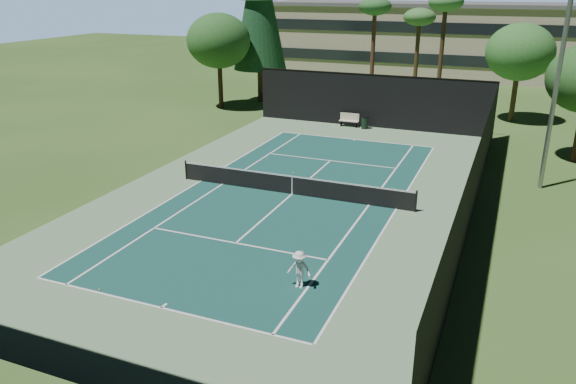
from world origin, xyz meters
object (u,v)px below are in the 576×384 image
tennis_ball_a (99,290)px  park_bench (349,119)px  player (299,270)px  tennis_ball_d (267,159)px  tennis_net (292,184)px  tennis_ball_c (293,173)px  tennis_ball_b (244,178)px  trash_bin (365,123)px

tennis_ball_a → park_bench: 27.30m
player → tennis_ball_d: 15.97m
park_bench → tennis_net: bearing=-84.5°
player → tennis_ball_d: (-7.59, 14.03, -0.68)m
player → tennis_ball_c: player is taller
tennis_net → tennis_ball_b: tennis_net is taller
trash_bin → park_bench: bearing=169.2°
tennis_ball_a → tennis_ball_d: tennis_ball_a is taller
player → park_bench: size_ratio=0.96×
player → trash_bin: size_ratio=1.52×
tennis_net → park_bench: 15.61m
tennis_ball_b → tennis_ball_a: bearing=-86.8°
tennis_ball_a → park_bench: size_ratio=0.05×
trash_bin → tennis_ball_a: bearing=-95.4°
tennis_net → tennis_ball_d: bearing=125.8°
tennis_net → tennis_ball_c: size_ratio=189.79×
tennis_net → tennis_ball_b: (-3.47, 1.38, -0.53)m
tennis_ball_b → tennis_ball_c: bearing=39.7°
tennis_ball_d → trash_bin: (3.60, 10.05, 0.44)m
tennis_ball_b → tennis_ball_d: bearing=94.6°
tennis_net → tennis_ball_d: tennis_net is taller
tennis_ball_a → park_bench: park_bench is taller
player → tennis_ball_b: 12.53m
tennis_ball_d → trash_bin: trash_bin is taller
park_bench → trash_bin: size_ratio=1.59×
tennis_net → tennis_ball_c: bearing=110.5°
tennis_ball_c → tennis_ball_d: bearing=142.3°
tennis_ball_d → park_bench: bearing=77.4°
player → park_bench: player is taller
tennis_ball_d → tennis_ball_b: bearing=-85.4°
tennis_ball_d → tennis_ball_a: bearing=-86.5°
tennis_net → tennis_ball_b: bearing=158.3°
tennis_ball_b → park_bench: bearing=82.0°
park_bench → trash_bin: bearing=-10.8°
tennis_net → player: 9.58m
tennis_ball_c → trash_bin: trash_bin is taller
tennis_net → trash_bin: 15.29m
tennis_ball_d → tennis_net: bearing=-54.2°
tennis_net → park_bench: (-1.49, 15.54, -0.01)m
tennis_ball_c → tennis_ball_d: size_ratio=0.98×
tennis_ball_a → tennis_ball_c: (1.52, 14.98, -0.00)m
player → tennis_ball_b: bearing=128.4°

